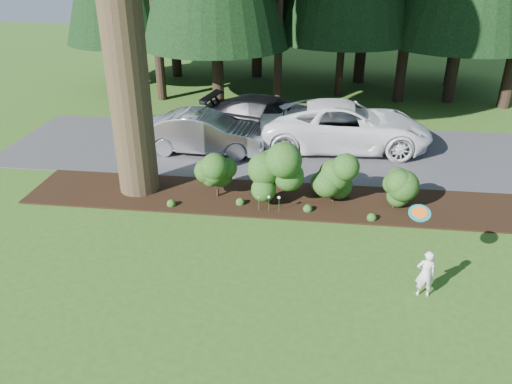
# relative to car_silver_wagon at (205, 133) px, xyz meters

# --- Properties ---
(ground) EXTENTS (80.00, 80.00, 0.00)m
(ground) POSITION_rel_car_silver_wagon_xyz_m (3.18, -6.88, -0.80)
(ground) COLOR #2D5618
(ground) RESTS_ON ground
(mulch_bed) EXTENTS (16.00, 2.50, 0.05)m
(mulch_bed) POSITION_rel_car_silver_wagon_xyz_m (3.18, -3.63, -0.77)
(mulch_bed) COLOR black
(mulch_bed) RESTS_ON ground
(driveway) EXTENTS (22.00, 6.00, 0.03)m
(driveway) POSITION_rel_car_silver_wagon_xyz_m (3.18, 0.62, -0.78)
(driveway) COLOR #38383A
(driveway) RESTS_ON ground
(shrub_row) EXTENTS (6.53, 1.60, 1.61)m
(shrub_row) POSITION_rel_car_silver_wagon_xyz_m (3.95, -3.74, 0.01)
(shrub_row) COLOR #1E4214
(shrub_row) RESTS_ON ground
(lily_cluster) EXTENTS (0.69, 0.09, 0.57)m
(lily_cluster) POSITION_rel_car_silver_wagon_xyz_m (2.88, -4.48, -0.30)
(lily_cluster) COLOR #1E4214
(lily_cluster) RESTS_ON ground
(car_silver_wagon) EXTENTS (4.73, 1.82, 1.54)m
(car_silver_wagon) POSITION_rel_car_silver_wagon_xyz_m (0.00, 0.00, 0.00)
(car_silver_wagon) COLOR #B6B6BB
(car_silver_wagon) RESTS_ON driveway
(car_white_suv) EXTENTS (6.67, 3.38, 1.81)m
(car_white_suv) POSITION_rel_car_silver_wagon_xyz_m (5.23, 1.10, 0.13)
(car_white_suv) COLOR white
(car_white_suv) RESTS_ON driveway
(car_dark_suv) EXTENTS (5.79, 3.25, 1.58)m
(car_dark_suv) POSITION_rel_car_silver_wagon_xyz_m (2.23, 2.10, 0.02)
(car_dark_suv) COLOR black
(car_dark_suv) RESTS_ON driveway
(child) EXTENTS (0.43, 0.29, 1.16)m
(child) POSITION_rel_car_silver_wagon_xyz_m (6.74, -7.91, -0.22)
(child) COLOR white
(child) RESTS_ON ground
(frisbee) EXTENTS (0.46, 0.43, 0.22)m
(frisbee) POSITION_rel_car_silver_wagon_xyz_m (6.35, -8.08, 1.38)
(frisbee) COLOR #167E79
(frisbee) RESTS_ON ground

